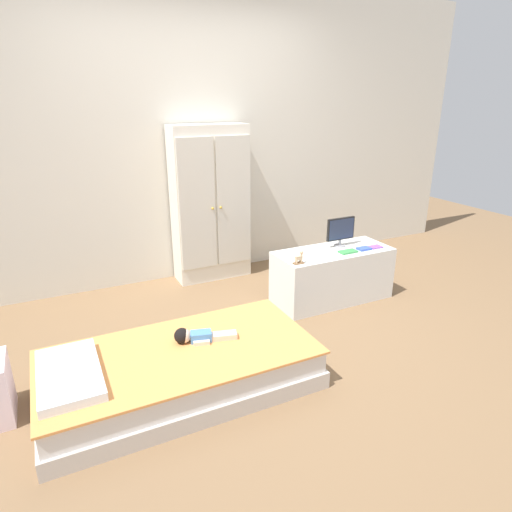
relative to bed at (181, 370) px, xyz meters
name	(u,v)px	position (x,y,z in m)	size (l,w,h in m)	color
ground_plane	(264,345)	(0.69, 0.22, -0.14)	(10.00, 10.00, 0.02)	brown
back_wall	(188,137)	(0.69, 1.80, 1.22)	(6.40, 0.05, 2.70)	silver
bed	(181,370)	(0.00, 0.00, 0.00)	(1.63, 0.82, 0.26)	beige
pillow	(69,374)	(-0.62, 0.00, 0.16)	(0.32, 0.58, 0.05)	silver
doll	(194,336)	(0.11, 0.07, 0.17)	(0.39, 0.17, 0.10)	#4C84C6
wardrobe	(211,204)	(0.82, 1.61, 0.61)	(0.72, 0.32, 1.47)	white
tv_stand	(332,275)	(1.57, 0.64, 0.10)	(1.03, 0.43, 0.46)	silver
tv_monitor	(341,230)	(1.69, 0.72, 0.48)	(0.27, 0.10, 0.26)	#99999E
rocking_horse_toy	(299,258)	(1.14, 0.50, 0.38)	(0.09, 0.04, 0.11)	#8E6642
book_green	(348,252)	(1.65, 0.55, 0.34)	(0.16, 0.08, 0.01)	#429E51
book_blue	(364,249)	(1.82, 0.55, 0.34)	(0.11, 0.08, 0.02)	blue
book_purple	(375,247)	(1.94, 0.55, 0.33)	(0.11, 0.08, 0.01)	#8E51B2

